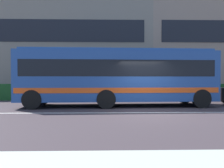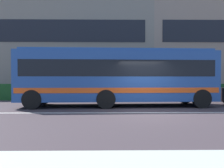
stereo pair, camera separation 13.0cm
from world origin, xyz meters
name	(u,v)px [view 1 (the left image)]	position (x,y,z in m)	size (l,w,h in m)	color
ground_plane	(150,113)	(0.00, 0.00, 0.00)	(160.00, 160.00, 0.00)	#3C3236
lane_centre_line	(150,113)	(0.00, 0.00, 0.00)	(60.00, 0.16, 0.01)	silver
hedge_row_far	(116,92)	(-1.31, 6.59, 0.59)	(20.71, 1.10, 1.19)	#1C4A1F
apartment_block_left	(53,48)	(-8.33, 15.92, 5.24)	(21.45, 10.52, 10.48)	gray
transit_bus	(117,75)	(-1.43, 2.61, 1.77)	(11.05, 3.02, 3.21)	#23478C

